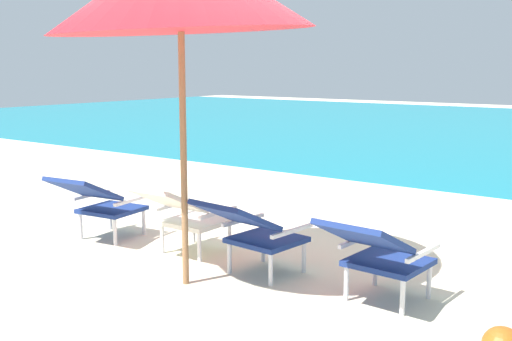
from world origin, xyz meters
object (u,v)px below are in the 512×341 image
object	(u,v)px
lounge_chair_near_left	(183,212)
lounge_chair_near_right	(252,229)
lounge_chair_far_left	(99,200)
lounge_chair_far_right	(377,251)

from	to	relation	value
lounge_chair_near_left	lounge_chair_near_right	world-z (taller)	same
lounge_chair_far_left	lounge_chair_near_right	size ratio (longest dim) A/B	1.02
lounge_chair_near_left	lounge_chair_far_right	size ratio (longest dim) A/B	0.97
lounge_chair_far_left	lounge_chair_far_right	bearing A→B (deg)	1.27
lounge_chair_far_left	lounge_chair_near_left	xyz separation A→B (m)	(0.97, 0.12, 0.00)
lounge_chair_far_left	lounge_chair_far_right	world-z (taller)	same
lounge_chair_far_right	lounge_chair_far_left	bearing A→B (deg)	-178.73
lounge_chair_far_left	lounge_chair_near_right	xyz separation A→B (m)	(1.81, 0.02, 0.00)
lounge_chair_far_left	lounge_chair_near_right	bearing A→B (deg)	0.71
lounge_chair_far_right	lounge_chair_near_right	bearing A→B (deg)	-177.76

